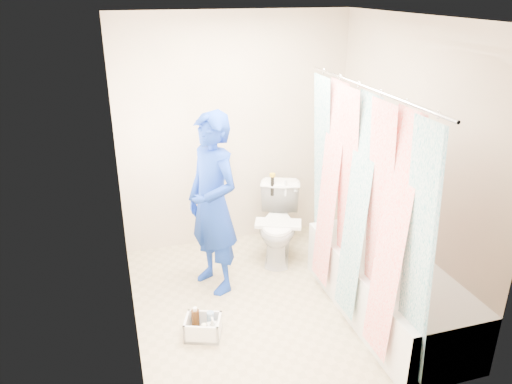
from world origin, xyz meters
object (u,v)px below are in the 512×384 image
object	(u,v)px
toilet	(279,224)
cleaning_caddy	(204,328)
plumber	(213,204)
bathtub	(387,287)

from	to	relation	value
toilet	cleaning_caddy	bearing A→B (deg)	-111.81
toilet	plumber	distance (m)	0.93
bathtub	plumber	distance (m)	1.64
cleaning_caddy	bathtub	bearing A→B (deg)	14.76
bathtub	plumber	size ratio (longest dim) A/B	1.06
toilet	bathtub	bearing A→B (deg)	-43.43
plumber	cleaning_caddy	size ratio (longest dim) A/B	4.86
toilet	plumber	xyz separation A→B (m)	(-0.74, -0.33, 0.46)
bathtub	plumber	bearing A→B (deg)	146.32
plumber	cleaning_caddy	xyz separation A→B (m)	(-0.25, -0.70, -0.75)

